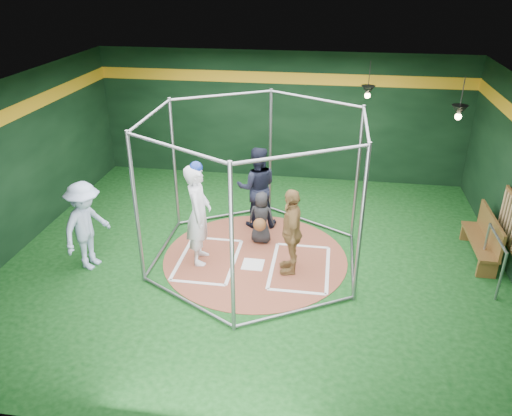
% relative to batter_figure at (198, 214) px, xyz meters
% --- Properties ---
extents(room_shell, '(10.10, 9.10, 3.53)m').
position_rel_batter_figure_xyz_m(room_shell, '(1.09, 0.28, 0.68)').
color(room_shell, '#0C350F').
rests_on(room_shell, ground).
extents(clay_disc, '(3.80, 3.80, 0.01)m').
position_rel_batter_figure_xyz_m(clay_disc, '(1.09, 0.27, -1.07)').
color(clay_disc, brown).
rests_on(clay_disc, ground).
extents(home_plate, '(0.43, 0.43, 0.01)m').
position_rel_batter_figure_xyz_m(home_plate, '(1.09, -0.03, -1.06)').
color(home_plate, white).
rests_on(home_plate, clay_disc).
extents(batter_box_left, '(1.17, 1.77, 0.01)m').
position_rel_batter_figure_xyz_m(batter_box_left, '(0.14, 0.02, -1.06)').
color(batter_box_left, white).
rests_on(batter_box_left, clay_disc).
extents(batter_box_right, '(1.17, 1.77, 0.01)m').
position_rel_batter_figure_xyz_m(batter_box_right, '(2.04, 0.02, -1.06)').
color(batter_box_right, white).
rests_on(batter_box_right, clay_disc).
extents(batting_cage, '(4.05, 4.67, 3.00)m').
position_rel_batter_figure_xyz_m(batting_cage, '(1.09, 0.27, 0.42)').
color(batting_cage, gray).
rests_on(batting_cage, ground).
extents(bat_rack, '(0.07, 1.25, 0.98)m').
position_rel_batter_figure_xyz_m(bat_rack, '(6.02, 0.67, -0.03)').
color(bat_rack, brown).
rests_on(bat_rack, room_shell).
extents(pendant_lamp_near, '(0.34, 0.34, 0.90)m').
position_rel_batter_figure_xyz_m(pendant_lamp_near, '(3.29, 3.87, 1.66)').
color(pendant_lamp_near, black).
rests_on(pendant_lamp_near, room_shell).
extents(pendant_lamp_far, '(0.34, 0.34, 0.90)m').
position_rel_batter_figure_xyz_m(pendant_lamp_far, '(5.09, 2.27, 1.66)').
color(pendant_lamp_far, black).
rests_on(pendant_lamp_far, room_shell).
extents(batter_figure, '(0.60, 0.82, 2.16)m').
position_rel_batter_figure_xyz_m(batter_figure, '(0.00, 0.00, 0.00)').
color(batter_figure, silver).
rests_on(batter_figure, clay_disc).
extents(visitor_leopard, '(0.56, 1.08, 1.76)m').
position_rel_batter_figure_xyz_m(visitor_leopard, '(1.85, -0.10, -0.19)').
color(visitor_leopard, tan).
rests_on(visitor_leopard, clay_disc).
extents(catcher_figure, '(0.59, 0.59, 1.16)m').
position_rel_batter_figure_xyz_m(catcher_figure, '(1.12, 0.93, -0.49)').
color(catcher_figure, black).
rests_on(catcher_figure, clay_disc).
extents(umpire, '(1.04, 0.88, 1.90)m').
position_rel_batter_figure_xyz_m(umpire, '(0.90, 1.71, -0.12)').
color(umpire, black).
rests_on(umpire, clay_disc).
extents(bystander_blue, '(0.96, 1.31, 1.82)m').
position_rel_batter_figure_xyz_m(bystander_blue, '(-2.12, -0.54, -0.17)').
color(bystander_blue, '#ABBFE2').
rests_on(bystander_blue, ground).
extents(dugout_bench, '(0.39, 1.66, 0.97)m').
position_rel_batter_figure_xyz_m(dugout_bench, '(5.72, 0.98, -0.58)').
color(dugout_bench, brown).
rests_on(dugout_bench, ground).
extents(steel_railing, '(0.05, 1.15, 1.00)m').
position_rel_batter_figure_xyz_m(steel_railing, '(5.64, 0.07, -0.41)').
color(steel_railing, gray).
rests_on(steel_railing, ground).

